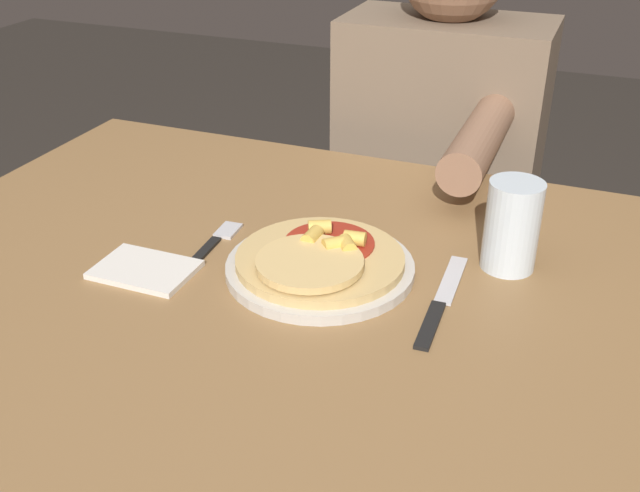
% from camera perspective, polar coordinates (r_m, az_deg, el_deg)
% --- Properties ---
extents(dining_table, '(1.22, 0.89, 0.77)m').
position_cam_1_polar(dining_table, '(1.03, -1.35, -8.08)').
color(dining_table, olive).
rests_on(dining_table, ground_plane).
extents(plate, '(0.25, 0.25, 0.01)m').
position_cam_1_polar(plate, '(0.99, 0.00, -1.67)').
color(plate, beige).
rests_on(plate, dining_table).
extents(pizza, '(0.22, 0.22, 0.04)m').
position_cam_1_polar(pizza, '(0.98, -0.06, -0.90)').
color(pizza, tan).
rests_on(pizza, plate).
extents(fork, '(0.03, 0.18, 0.00)m').
position_cam_1_polar(fork, '(1.06, -8.31, -0.02)').
color(fork, black).
rests_on(fork, dining_table).
extents(knife, '(0.03, 0.22, 0.00)m').
position_cam_1_polar(knife, '(0.94, 9.23, -4.16)').
color(knife, black).
rests_on(knife, dining_table).
extents(drinking_glass, '(0.07, 0.07, 0.12)m').
position_cam_1_polar(drinking_glass, '(1.01, 14.42, 1.51)').
color(drinking_glass, silver).
rests_on(drinking_glass, dining_table).
extents(napkin, '(0.13, 0.09, 0.01)m').
position_cam_1_polar(napkin, '(1.02, -13.19, -1.76)').
color(napkin, silver).
rests_on(napkin, dining_table).
extents(person_diner, '(0.40, 0.52, 1.17)m').
position_cam_1_polar(person_diner, '(1.57, 9.02, 6.09)').
color(person_diner, '#2D2D38').
rests_on(person_diner, ground_plane).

